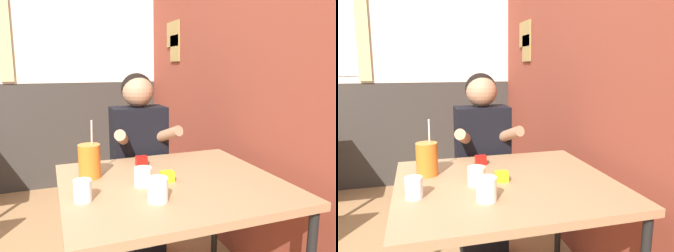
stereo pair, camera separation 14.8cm
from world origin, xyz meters
The scene contains 10 objects.
brick_wall_right centered at (1.48, 1.23, 1.35)m, with size 0.08×4.46×2.70m.
back_wall centered at (-0.01, 2.49, 1.36)m, with size 5.90×0.09×2.70m.
main_table centered at (0.85, 0.33, 0.67)m, with size 1.02×0.91×0.74m.
person_seated centered at (0.85, 0.93, 0.64)m, with size 0.42×0.40×1.23m.
cocktail_pitcher centered at (0.50, 0.51, 0.82)m, with size 0.11×0.11×0.28m.
glass_near_pitcher centered at (0.43, 0.23, 0.78)m, with size 0.07×0.07×0.09m.
glass_center centered at (0.71, 0.13, 0.79)m, with size 0.08×0.08×0.10m.
glass_far_side centered at (0.71, 0.32, 0.78)m, with size 0.08×0.08×0.09m.
condiment_ketchup centered at (0.78, 0.62, 0.76)m, with size 0.06×0.04×0.05m.
condiment_mustard centered at (0.83, 0.33, 0.76)m, with size 0.06×0.04×0.05m.
Camera 1 is at (0.32, -1.05, 1.28)m, focal length 35.00 mm.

